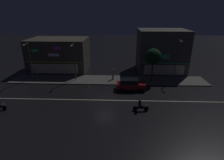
{
  "coord_description": "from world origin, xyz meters",
  "views": [
    {
      "loc": [
        1.79,
        -21.54,
        11.11
      ],
      "look_at": [
        0.87,
        3.02,
        1.74
      ],
      "focal_mm": 29.08,
      "sensor_mm": 36.0,
      "label": 1
    }
  ],
  "objects": [
    {
      "name": "motorcycle_lead",
      "position": [
        4.44,
        -2.55,
        0.63
      ],
      "size": [
        1.9,
        0.6,
        1.52
      ],
      "rotation": [
        0.0,
        0.0,
        3.1
      ],
      "color": "black",
      "rests_on": "ground"
    },
    {
      "name": "lane_divider_stripe",
      "position": [
        0.0,
        0.0,
        0.01
      ],
      "size": [
        31.35,
        0.16,
        0.01
      ],
      "primitive_type": "cube",
      "color": "beige",
      "rests_on": "ground"
    },
    {
      "name": "ground_plane",
      "position": [
        0.0,
        0.0,
        0.0
      ],
      "size": [
        140.0,
        140.0,
        0.0
      ],
      "primitive_type": "plane",
      "color": "black"
    },
    {
      "name": "pedestrian_on_sidewalk",
      "position": [
        0.87,
        7.55,
        1.03
      ],
      "size": [
        0.32,
        0.32,
        1.9
      ],
      "rotation": [
        0.0,
        0.0,
        1.16
      ],
      "color": "gray",
      "rests_on": "sidewalk_far"
    },
    {
      "name": "storefront_left_block",
      "position": [
        -9.9,
        13.27,
        3.09
      ],
      "size": [
        10.89,
        7.56,
        6.19
      ],
      "color": "#4C443A",
      "rests_on": "ground"
    },
    {
      "name": "street_tree",
      "position": [
        7.3,
        6.9,
        4.31
      ],
      "size": [
        2.58,
        2.58,
        5.49
      ],
      "color": "#473323",
      "rests_on": "sidewalk_far"
    },
    {
      "name": "sidewalk_far",
      "position": [
        0.0,
        7.43,
        0.07
      ],
      "size": [
        32.99,
        4.28,
        0.14
      ],
      "primitive_type": "cube",
      "color": "#5B5954",
      "rests_on": "ground"
    },
    {
      "name": "streetlamp_east",
      "position": [
        11.35,
        7.94,
        4.17
      ],
      "size": [
        0.44,
        1.64,
        6.8
      ],
      "color": "#47494C",
      "rests_on": "sidewalk_far"
    },
    {
      "name": "traffic_cone",
      "position": [
        -3.0,
        4.47,
        0.28
      ],
      "size": [
        0.36,
        0.36,
        0.55
      ],
      "primitive_type": "cone",
      "color": "orange",
      "rests_on": "ground"
    },
    {
      "name": "streetlamp_mid",
      "position": [
        -5.46,
        6.99,
        3.85
      ],
      "size": [
        0.44,
        1.64,
        6.18
      ],
      "color": "#47494C",
      "rests_on": "sidewalk_far"
    },
    {
      "name": "storefront_center_block",
      "position": [
        9.9,
        13.09,
        3.97
      ],
      "size": [
        8.84,
        7.18,
        7.94
      ],
      "color": "#56514C",
      "rests_on": "ground"
    },
    {
      "name": "parked_car_near_kerb",
      "position": [
        3.62,
        3.65,
        0.87
      ],
      "size": [
        4.3,
        1.98,
        1.67
      ],
      "color": "maroon",
      "rests_on": "ground"
    },
    {
      "name": "streetlamp_west",
      "position": [
        -12.88,
        7.02,
        3.88
      ],
      "size": [
        0.44,
        1.64,
        6.23
      ],
      "color": "#47494C",
      "rests_on": "sidewalk_far"
    }
  ]
}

